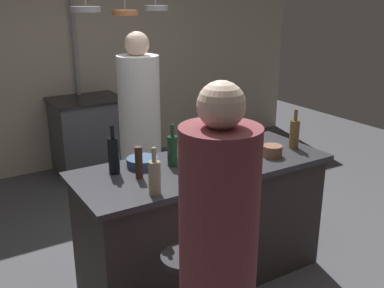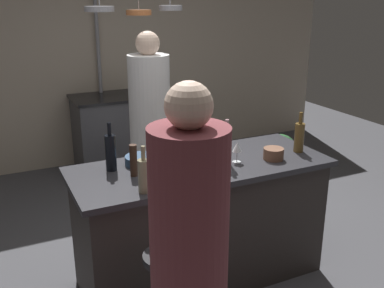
% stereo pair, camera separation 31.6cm
% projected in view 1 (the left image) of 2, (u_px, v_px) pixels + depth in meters
% --- Properties ---
extents(ground_plane, '(9.00, 9.00, 0.00)m').
position_uv_depth(ground_plane, '(202.00, 275.00, 3.36)').
color(ground_plane, '#4C4C51').
extents(back_wall, '(6.40, 0.16, 2.60)m').
position_uv_depth(back_wall, '(72.00, 58.00, 5.25)').
color(back_wall, '#BCAD99').
rests_on(back_wall, ground_plane).
extents(kitchen_island, '(1.80, 0.72, 0.90)m').
position_uv_depth(kitchen_island, '(203.00, 221.00, 3.22)').
color(kitchen_island, '#332D2B').
rests_on(kitchen_island, ground_plane).
extents(stove_range, '(0.80, 0.64, 0.89)m').
position_uv_depth(stove_range, '(89.00, 136.00, 5.20)').
color(stove_range, '#47474C').
rests_on(stove_range, ground_plane).
extents(chef, '(0.36, 0.36, 1.72)m').
position_uv_depth(chef, '(141.00, 137.00, 3.97)').
color(chef, white).
rests_on(chef, ground_plane).
extents(guest_left, '(0.36, 0.36, 1.68)m').
position_uv_depth(guest_left, '(218.00, 274.00, 2.06)').
color(guest_left, brown).
rests_on(guest_left, ground_plane).
extents(overhead_pot_rack, '(0.88, 1.53, 2.17)m').
position_uv_depth(overhead_pot_rack, '(100.00, 31.00, 4.33)').
color(overhead_pot_rack, gray).
rests_on(overhead_pot_rack, ground_plane).
extents(potted_plant, '(0.36, 0.36, 0.52)m').
position_uv_depth(potted_plant, '(262.00, 151.00, 5.15)').
color(potted_plant, brown).
rests_on(potted_plant, ground_plane).
extents(cutting_board, '(0.32, 0.22, 0.02)m').
position_uv_depth(cutting_board, '(195.00, 153.00, 3.26)').
color(cutting_board, '#997047').
rests_on(cutting_board, kitchen_island).
extents(pepper_mill, '(0.05, 0.05, 0.21)m').
position_uv_depth(pepper_mill, '(139.00, 163.00, 2.80)').
color(pepper_mill, '#382319').
rests_on(pepper_mill, kitchen_island).
extents(wine_bottle_rose, '(0.07, 0.07, 0.32)m').
position_uv_depth(wine_bottle_rose, '(228.00, 147.00, 3.03)').
color(wine_bottle_rose, '#B78C8E').
rests_on(wine_bottle_rose, kitchen_island).
extents(wine_bottle_white, '(0.07, 0.07, 0.29)m').
position_uv_depth(wine_bottle_white, '(155.00, 177.00, 2.58)').
color(wine_bottle_white, gray).
rests_on(wine_bottle_white, kitchen_island).
extents(wine_bottle_green, '(0.07, 0.07, 0.29)m').
position_uv_depth(wine_bottle_green, '(173.00, 150.00, 3.01)').
color(wine_bottle_green, '#193D23').
rests_on(wine_bottle_green, kitchen_island).
extents(wine_bottle_dark, '(0.07, 0.07, 0.33)m').
position_uv_depth(wine_bottle_dark, '(114.00, 155.00, 2.87)').
color(wine_bottle_dark, black).
rests_on(wine_bottle_dark, kitchen_island).
extents(wine_bottle_amber, '(0.07, 0.07, 0.30)m').
position_uv_depth(wine_bottle_amber, '(294.00, 133.00, 3.36)').
color(wine_bottle_amber, brown).
rests_on(wine_bottle_amber, kitchen_island).
extents(wine_glass_by_chef, '(0.07, 0.07, 0.15)m').
position_uv_depth(wine_glass_by_chef, '(191.00, 159.00, 2.86)').
color(wine_glass_by_chef, silver).
rests_on(wine_glass_by_chef, kitchen_island).
extents(wine_glass_near_right_guest, '(0.07, 0.07, 0.15)m').
position_uv_depth(wine_glass_near_right_guest, '(238.00, 147.00, 3.10)').
color(wine_glass_near_right_guest, silver).
rests_on(wine_glass_near_right_guest, kitchen_island).
extents(mixing_bowl_wooden, '(0.14, 0.14, 0.08)m').
position_uv_depth(mixing_bowl_wooden, '(272.00, 151.00, 3.21)').
color(mixing_bowl_wooden, brown).
rests_on(mixing_bowl_wooden, kitchen_island).
extents(mixing_bowl_blue, '(0.21, 0.21, 0.06)m').
position_uv_depth(mixing_bowl_blue, '(142.00, 162.00, 3.02)').
color(mixing_bowl_blue, '#334C6B').
rests_on(mixing_bowl_blue, kitchen_island).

